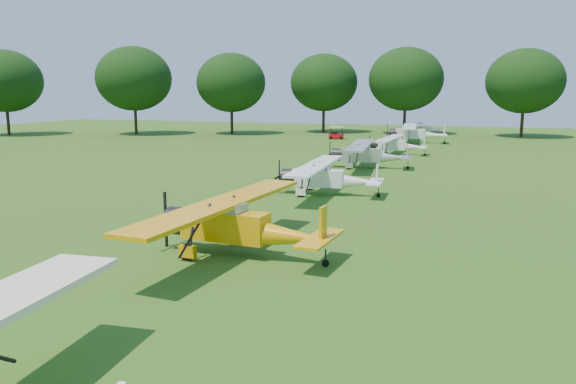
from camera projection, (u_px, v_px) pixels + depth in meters
name	position (u px, v px, depth m)	size (l,w,h in m)	color
ground	(299.00, 205.00, 31.54)	(160.00, 160.00, 0.00)	#2E5715
tree_belt	(366.00, 57.00, 29.11)	(137.36, 130.27, 14.52)	black
aircraft_2	(238.00, 222.00, 21.53)	(7.28, 11.60, 2.28)	#E79E09
aircraft_3	(326.00, 175.00, 34.45)	(6.57, 10.46, 2.06)	white
aircraft_4	(367.00, 153.00, 46.68)	(6.88, 10.94, 2.15)	silver
aircraft_5	(396.00, 144.00, 56.87)	(5.97, 9.50, 1.87)	white
aircraft_6	(415.00, 132.00, 69.69)	(7.43, 11.81, 2.32)	white
aircraft_7	(424.00, 128.00, 82.25)	(5.87, 9.30, 1.83)	silver
golf_cart	(336.00, 135.00, 75.68)	(2.12, 1.50, 1.66)	red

